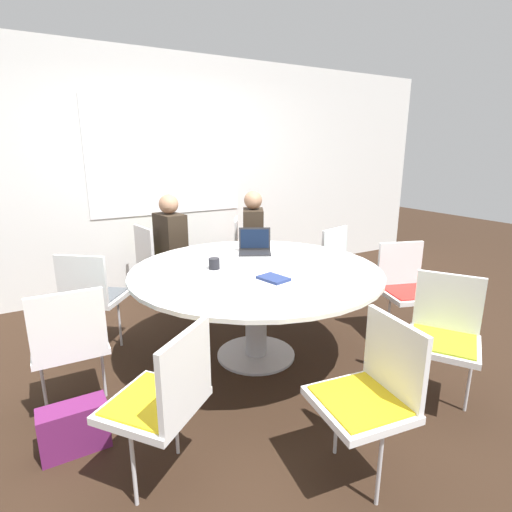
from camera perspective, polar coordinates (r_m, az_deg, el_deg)
The scene contains 18 objects.
ground_plane at distance 3.40m, azimuth 0.00°, elevation -13.98°, with size 16.00×16.00×0.00m, color black.
wall_back at distance 4.89m, azimuth -12.53°, elevation 11.26°, with size 8.00×0.07×2.70m.
conference_table at distance 3.14m, azimuth 0.00°, elevation -3.71°, with size 1.94×1.94×0.75m.
chair_0 at distance 4.77m, azimuth -1.26°, elevation 1.21°, with size 0.58×0.59×0.85m.
chair_1 at distance 4.50m, azimuth -14.11°, elevation -0.08°, with size 0.48×0.50×0.85m.
chair_2 at distance 3.57m, azimuth -22.38°, elevation -4.78°, with size 0.61×0.60×0.85m.
chair_3 at distance 2.79m, azimuth -25.11°, elevation -10.66°, with size 0.45×0.43×0.85m.
chair_4 at distance 2.08m, azimuth -12.96°, elevation -18.71°, with size 0.61×0.60×0.85m.
chair_5 at distance 2.16m, azimuth 16.19°, elevation -17.67°, with size 0.48×0.49×0.85m.
chair_6 at distance 2.93m, azimuth 25.31°, elevation -9.49°, with size 0.59×0.60×0.85m.
chair_7 at distance 3.74m, azimuth 20.66°, elevation -3.72°, with size 0.55×0.54×0.85m.
chair_8 at distance 4.24m, azimuth 12.45°, elevation -0.93°, with size 0.53×0.52×0.85m.
person_0 at distance 4.49m, azimuth -0.22°, elevation 2.90°, with size 0.37×0.42×1.20m.
person_1 at distance 4.28m, azimuth -11.90°, elevation 1.97°, with size 0.30×0.39×1.20m.
laptop at distance 3.56m, azimuth -0.18°, elevation 1.38°, with size 0.35×0.33×0.21m.
spiral_notebook at distance 2.84m, azimuth 2.50°, elevation -3.22°, with size 0.19×0.24×0.02m.
coffee_cup at distance 3.10m, azimuth -6.00°, elevation -1.08°, with size 0.09×0.09×0.09m.
handbag at distance 2.63m, azimuth -24.52°, elevation -21.47°, with size 0.36×0.16×0.28m.
Camera 1 is at (-1.48, -2.57, 1.65)m, focal length 28.00 mm.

